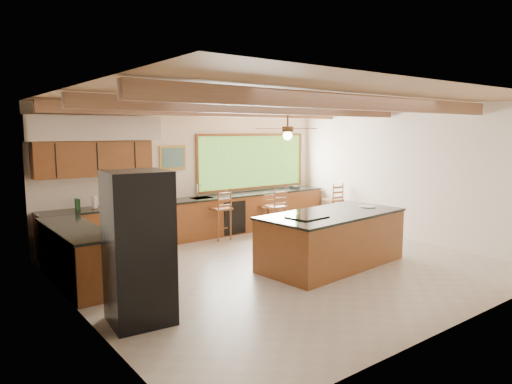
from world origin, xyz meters
TOP-DOWN VIEW (x-y plane):
  - ground at (0.00, 0.00)m, footprint 7.20×7.20m
  - room_shell at (-0.17, 0.65)m, footprint 7.27×6.54m
  - counter_run at (-0.82, 2.52)m, footprint 7.12×3.10m
  - island at (0.76, -0.46)m, footprint 2.91×1.57m
  - refrigerator at (-3.05, -0.72)m, footprint 0.84×0.82m
  - bar_stool_a at (0.21, 2.39)m, footprint 0.43×0.43m
  - bar_stool_b at (1.47, 1.94)m, footprint 0.44×0.44m
  - bar_stool_c at (1.55, 2.40)m, footprint 0.40×0.40m
  - bar_stool_d at (3.30, 1.86)m, footprint 0.45×0.45m

SIDE VIEW (x-z plane):
  - ground at x=0.00m, z-range 0.00..0.00m
  - counter_run at x=-0.82m, z-range -0.15..1.08m
  - island at x=0.76m, z-range -0.01..0.99m
  - bar_stool_c at x=1.55m, z-range 0.09..1.10m
  - bar_stool_b at x=1.47m, z-range 0.11..1.25m
  - bar_stool_d at x=3.30m, z-range 0.11..1.25m
  - bar_stool_a at x=0.21m, z-range 0.11..1.29m
  - refrigerator at x=-3.05m, z-range 0.00..1.96m
  - room_shell at x=-0.17m, z-range 0.70..3.72m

